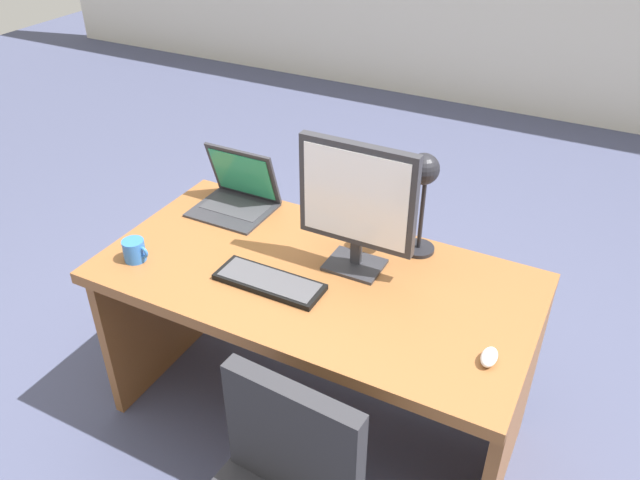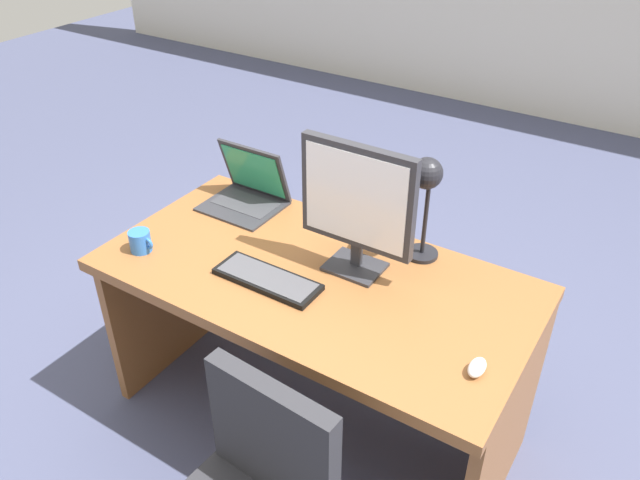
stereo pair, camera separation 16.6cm
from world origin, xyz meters
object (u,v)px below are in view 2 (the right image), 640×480
(desk, at_px, (321,312))
(desk_lamp, at_px, (426,187))
(keyboard, at_px, (267,279))
(laptop, at_px, (249,186))
(mouse, at_px, (477,367))
(monitor, at_px, (357,202))
(coffee_mug, at_px, (141,241))

(desk, height_order, desk_lamp, desk_lamp)
(keyboard, bearing_deg, desk_lamp, 46.99)
(desk_lamp, bearing_deg, desk, -138.63)
(laptop, bearing_deg, desk_lamp, 0.23)
(desk, xyz_separation_m, laptop, (-0.50, 0.24, 0.28))
(keyboard, bearing_deg, mouse, -1.78)
(desk, relative_size, keyboard, 4.01)
(keyboard, bearing_deg, desk, 57.10)
(desk, xyz_separation_m, monitor, (0.11, 0.06, 0.48))
(desk, xyz_separation_m, coffee_mug, (-0.62, -0.27, 0.25))
(laptop, height_order, mouse, laptop)
(desk, relative_size, mouse, 18.11)
(desk, distance_m, desk_lamp, 0.62)
(keyboard, bearing_deg, coffee_mug, -169.12)
(mouse, bearing_deg, desk, 163.61)
(keyboard, xyz_separation_m, coffee_mug, (-0.51, -0.10, 0.03))
(monitor, distance_m, mouse, 0.67)
(monitor, bearing_deg, desk, -149.73)
(laptop, distance_m, keyboard, 0.57)
(coffee_mug, bearing_deg, keyboard, 10.88)
(laptop, distance_m, desk_lamp, 0.81)
(desk_lamp, bearing_deg, laptop, -179.77)
(desk_lamp, bearing_deg, mouse, -48.27)
(monitor, distance_m, coffee_mug, 0.83)
(mouse, distance_m, desk_lamp, 0.65)
(keyboard, bearing_deg, laptop, 133.83)
(coffee_mug, bearing_deg, mouse, 3.30)
(keyboard, height_order, mouse, mouse)
(mouse, relative_size, desk_lamp, 0.21)
(desk, bearing_deg, mouse, -16.39)
(coffee_mug, bearing_deg, desk_lamp, 29.69)
(keyboard, distance_m, coffee_mug, 0.52)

